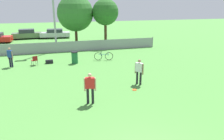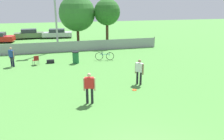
{
  "view_description": "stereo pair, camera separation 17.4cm",
  "coord_description": "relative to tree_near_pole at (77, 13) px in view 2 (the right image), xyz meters",
  "views": [
    {
      "loc": [
        -2.68,
        -4.89,
        4.74
      ],
      "look_at": [
        0.92,
        6.92,
        1.05
      ],
      "focal_mm": 35.0,
      "sensor_mm": 36.0,
      "label": 1
    },
    {
      "loc": [
        -2.51,
        -4.94,
        4.74
      ],
      "look_at": [
        0.92,
        6.92,
        1.05
      ],
      "focal_mm": 35.0,
      "sensor_mm": 36.0,
      "label": 2
    }
  ],
  "objects": [
    {
      "name": "tree_near_pole",
      "position": [
        0.0,
        0.0,
        0.0
      ],
      "size": [
        4.22,
        4.22,
        5.92
      ],
      "color": "#4C331E",
      "rests_on": "ground_plane"
    },
    {
      "name": "parked_car_olive",
      "position": [
        -6.13,
        7.54,
        -3.13
      ],
      "size": [
        4.13,
        1.97,
        1.39
      ],
      "rotation": [
        0.0,
        0.0,
        0.06
      ],
      "color": "black",
      "rests_on": "ground_plane"
    },
    {
      "name": "folding_chair_sideline",
      "position": [
        -4.57,
        -8.2,
        -3.34
      ],
      "size": [
        0.54,
        0.54,
        0.79
      ],
      "rotation": [
        0.0,
        0.0,
        3.56
      ],
      "color": "#333338",
      "rests_on": "ground_plane"
    },
    {
      "name": "trash_bin",
      "position": [
        -1.36,
        -8.51,
        -3.29
      ],
      "size": [
        0.55,
        0.55,
        1.0
      ],
      "color": "#1E6638",
      "rests_on": "ground_plane"
    },
    {
      "name": "bicycle_sideline",
      "position": [
        1.24,
        -8.15,
        -3.43
      ],
      "size": [
        1.65,
        0.53,
        0.76
      ],
      "rotation": [
        0.0,
        0.0,
        -0.23
      ],
      "color": "black",
      "rests_on": "ground_plane"
    },
    {
      "name": "parked_car_silver",
      "position": [
        -2.17,
        7.12,
        -3.14
      ],
      "size": [
        4.39,
        2.12,
        1.33
      ],
      "rotation": [
        0.0,
        0.0,
        -0.09
      ],
      "color": "black",
      "rests_on": "ground_plane"
    },
    {
      "name": "fence_backline",
      "position": [
        -0.87,
        -3.59,
        -3.25
      ],
      "size": [
        18.57,
        0.07,
        1.21
      ],
      "color": "gray",
      "rests_on": "ground_plane"
    },
    {
      "name": "player_receiver_white",
      "position": [
        1.76,
        -14.74,
        -2.88
      ],
      "size": [
        0.44,
        0.5,
        1.59
      ],
      "rotation": [
        0.0,
        0.0,
        -0.94
      ],
      "color": "black",
      "rests_on": "ground_plane"
    },
    {
      "name": "spectator_in_blue",
      "position": [
        -6.34,
        -8.19,
        -2.9
      ],
      "size": [
        0.46,
        0.45,
        1.56
      ],
      "rotation": [
        0.0,
        0.0,
        2.37
      ],
      "color": "#191933",
      "rests_on": "ground_plane"
    },
    {
      "name": "gear_bag_sideline",
      "position": [
        -3.43,
        -7.88,
        -3.66
      ],
      "size": [
        0.62,
        0.34,
        0.3
      ],
      "color": "black",
      "rests_on": "ground_plane"
    },
    {
      "name": "frisbee_disc",
      "position": [
        1.14,
        -15.57,
        -3.78
      ],
      "size": [
        0.27,
        0.27,
        0.03
      ],
      "color": "#E5591E",
      "rests_on": "ground_plane"
    },
    {
      "name": "tree_far_right",
      "position": [
        3.32,
        -1.24,
        0.12
      ],
      "size": [
        3.04,
        3.04,
        5.46
      ],
      "color": "#4C331E",
      "rests_on": "ground_plane"
    },
    {
      "name": "player_defender_red",
      "position": [
        -1.67,
        -16.6,
        -2.88
      ],
      "size": [
        0.58,
        0.33,
        1.59
      ],
      "rotation": [
        0.0,
        0.0,
        -0.27
      ],
      "color": "black",
      "rests_on": "ground_plane"
    }
  ]
}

